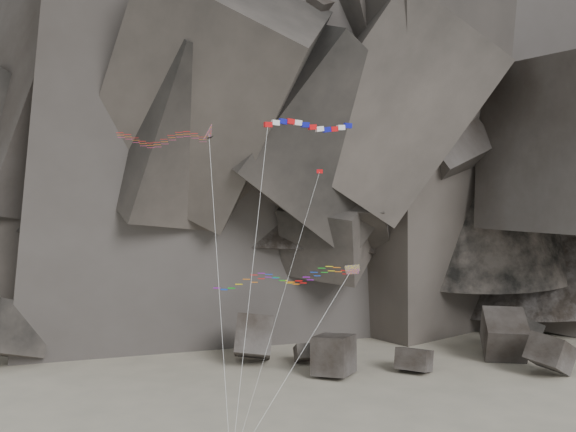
{
  "coord_description": "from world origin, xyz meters",
  "views": [
    {
      "loc": [
        5.0,
        -55.94,
        23.31
      ],
      "look_at": [
        2.72,
        6.0,
        20.01
      ],
      "focal_mm": 45.0,
      "sensor_mm": 36.0,
      "label": 1
    }
  ],
  "objects_px": {
    "delta_kite": "(158,138)",
    "banner_kite": "(308,129)",
    "parafoil_kite": "(278,278)",
    "pennant_kite": "(296,252)"
  },
  "relations": [
    {
      "from": "delta_kite",
      "to": "banner_kite",
      "type": "xyz_separation_m",
      "value": [
        12.75,
        -2.41,
        0.61
      ]
    },
    {
      "from": "delta_kite",
      "to": "banner_kite",
      "type": "relative_size",
      "value": 1.0
    },
    {
      "from": "banner_kite",
      "to": "pennant_kite",
      "type": "distance_m",
      "value": 10.19
    },
    {
      "from": "delta_kite",
      "to": "pennant_kite",
      "type": "xyz_separation_m",
      "value": [
        11.84,
        -5.11,
        -9.18
      ]
    },
    {
      "from": "parafoil_kite",
      "to": "banner_kite",
      "type": "bearing_deg",
      "value": -14.6
    },
    {
      "from": "banner_kite",
      "to": "delta_kite",
      "type": "bearing_deg",
      "value": 146.25
    },
    {
      "from": "delta_kite",
      "to": "pennant_kite",
      "type": "relative_size",
      "value": 1.18
    },
    {
      "from": "pennant_kite",
      "to": "banner_kite",
      "type": "bearing_deg",
      "value": 70.93
    },
    {
      "from": "banner_kite",
      "to": "parafoil_kite",
      "type": "xyz_separation_m",
      "value": [
        -2.47,
        1.23,
        -12.37
      ]
    },
    {
      "from": "delta_kite",
      "to": "pennant_kite",
      "type": "distance_m",
      "value": 15.82
    }
  ]
}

